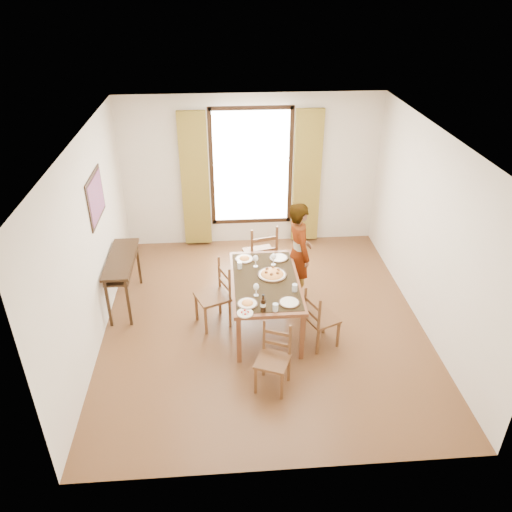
{
  "coord_description": "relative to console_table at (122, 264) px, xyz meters",
  "views": [
    {
      "loc": [
        -0.55,
        -5.79,
        4.42
      ],
      "look_at": [
        -0.09,
        0.15,
        1.0
      ],
      "focal_mm": 35.0,
      "sensor_mm": 36.0,
      "label": 1
    }
  ],
  "objects": [
    {
      "name": "wine_bottle",
      "position": [
        1.95,
        -1.4,
        0.2
      ],
      "size": [
        0.07,
        0.07,
        0.25
      ],
      "primitive_type": null,
      "color": "black",
      "rests_on": "dining_table"
    },
    {
      "name": "tumbler_a",
      "position": [
        2.41,
        -0.99,
        0.12
      ],
      "size": [
        0.07,
        0.07,
        0.1
      ],
      "primitive_type": "cylinder",
      "color": "silver",
      "rests_on": "dining_table"
    },
    {
      "name": "chair_east",
      "position": [
        2.73,
        -1.17,
        -0.28
      ],
      "size": [
        0.5,
        0.5,
        0.86
      ],
      "rotation": [
        0.0,
        0.0,
        1.99
      ],
      "color": "brown",
      "rests_on": "ground"
    },
    {
      "name": "chair_south",
      "position": [
        2.03,
        -1.89,
        -0.29
      ],
      "size": [
        0.49,
        0.49,
        0.85
      ],
      "rotation": [
        0.0,
        0.0,
        -0.39
      ],
      "color": "brown",
      "rests_on": "ground"
    },
    {
      "name": "plate_ne",
      "position": [
        2.3,
        -0.13,
        0.1
      ],
      "size": [
        0.27,
        0.27,
        0.05
      ],
      "primitive_type": null,
      "color": "silver",
      "rests_on": "dining_table"
    },
    {
      "name": "plate_nw",
      "position": [
        1.79,
        -0.12,
        0.1
      ],
      "size": [
        0.27,
        0.27,
        0.05
      ],
      "primitive_type": null,
      "color": "silver",
      "rests_on": "dining_table"
    },
    {
      "name": "pasta_platter",
      "position": [
        2.15,
        -0.59,
        0.12
      ],
      "size": [
        0.4,
        0.4,
        0.1
      ],
      "primitive_type": null,
      "color": "#D84A1B",
      "rests_on": "dining_table"
    },
    {
      "name": "ground",
      "position": [
        2.03,
        -0.6,
        -0.68
      ],
      "size": [
        5.0,
        5.0,
        0.0
      ],
      "primitive_type": "plane",
      "color": "#4A3117",
      "rests_on": "ground"
    },
    {
      "name": "room_shell",
      "position": [
        2.03,
        -0.47,
        0.86
      ],
      "size": [
        4.6,
        5.1,
        2.74
      ],
      "color": "silver",
      "rests_on": "ground"
    },
    {
      "name": "wine_glass_b",
      "position": [
        2.2,
        -0.3,
        0.16
      ],
      "size": [
        0.08,
        0.08,
        0.18
      ],
      "primitive_type": null,
      "color": "white",
      "rests_on": "dining_table"
    },
    {
      "name": "chair_west",
      "position": [
        1.35,
        -0.59,
        -0.24
      ],
      "size": [
        0.55,
        0.55,
        0.96
      ],
      "rotation": [
        0.0,
        0.0,
        -1.18
      ],
      "color": "brown",
      "rests_on": "ground"
    },
    {
      "name": "tumbler_c",
      "position": [
        2.1,
        -1.4,
        0.12
      ],
      "size": [
        0.07,
        0.07,
        0.1
      ],
      "primitive_type": "cylinder",
      "color": "silver",
      "rests_on": "dining_table"
    },
    {
      "name": "wine_glass_a",
      "position": [
        1.89,
        -1.05,
        0.16
      ],
      "size": [
        0.08,
        0.08,
        0.18
      ],
      "primitive_type": null,
      "color": "white",
      "rests_on": "dining_table"
    },
    {
      "name": "tumbler_b",
      "position": [
        1.71,
        -0.35,
        0.12
      ],
      "size": [
        0.07,
        0.07,
        0.1
      ],
      "primitive_type": "cylinder",
      "color": "silver",
      "rests_on": "dining_table"
    },
    {
      "name": "man",
      "position": [
        2.6,
        -0.05,
        0.11
      ],
      "size": [
        0.71,
        0.58,
        1.59
      ],
      "primitive_type": "imported",
      "rotation": [
        0.0,
        0.0,
        1.74
      ],
      "color": "gray",
      "rests_on": "ground"
    },
    {
      "name": "caprese_plate",
      "position": [
        1.73,
        -1.44,
        0.09
      ],
      "size": [
        0.2,
        0.2,
        0.04
      ],
      "primitive_type": null,
      "color": "silver",
      "rests_on": "dining_table"
    },
    {
      "name": "console_table",
      "position": [
        0.0,
        0.0,
        0.0
      ],
      "size": [
        0.38,
        1.2,
        0.8
      ],
      "color": "#322010",
      "rests_on": "ground"
    },
    {
      "name": "dining_table",
      "position": [
        2.05,
        -0.69,
        0.0
      ],
      "size": [
        0.93,
        1.62,
        0.76
      ],
      "color": "brown",
      "rests_on": "ground"
    },
    {
      "name": "wine_glass_c",
      "position": [
        1.94,
        -0.33,
        0.16
      ],
      "size": [
        0.08,
        0.08,
        0.18
      ],
      "primitive_type": null,
      "color": "white",
      "rests_on": "dining_table"
    },
    {
      "name": "plate_se",
      "position": [
        2.3,
        -1.26,
        0.1
      ],
      "size": [
        0.27,
        0.27,
        0.05
      ],
      "primitive_type": null,
      "color": "silver",
      "rests_on": "dining_table"
    },
    {
      "name": "chair_north",
      "position": [
        2.08,
        0.44,
        -0.19
      ],
      "size": [
        0.56,
        0.56,
        1.05
      ],
      "rotation": [
        0.0,
        0.0,
        3.38
      ],
      "color": "brown",
      "rests_on": "ground"
    },
    {
      "name": "plate_sw",
      "position": [
        1.77,
        -1.24,
        0.1
      ],
      "size": [
        0.27,
        0.27,
        0.05
      ],
      "primitive_type": null,
      "color": "silver",
      "rests_on": "dining_table"
    }
  ]
}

